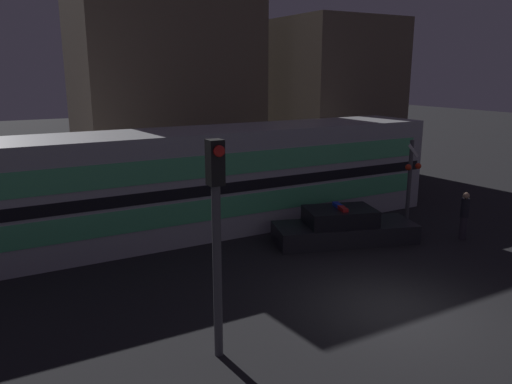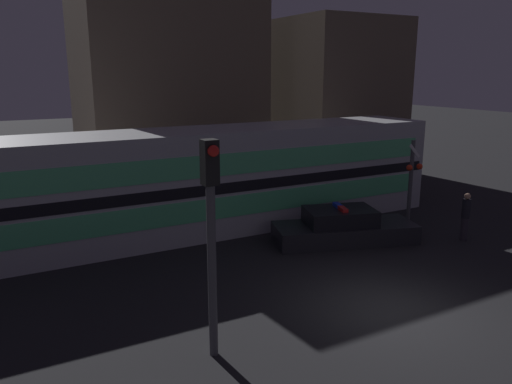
{
  "view_description": "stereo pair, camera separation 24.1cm",
  "coord_description": "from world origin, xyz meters",
  "px_view_note": "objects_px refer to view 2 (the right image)",
  "views": [
    {
      "loc": [
        -8.7,
        -8.35,
        5.89
      ],
      "look_at": [
        -0.31,
        6.67,
        1.72
      ],
      "focal_mm": 35.0,
      "sensor_mm": 36.0,
      "label": 1
    },
    {
      "loc": [
        -8.49,
        -8.46,
        5.89
      ],
      "look_at": [
        -0.31,
        6.67,
        1.72
      ],
      "focal_mm": 35.0,
      "sensor_mm": 36.0,
      "label": 2
    }
  ],
  "objects_px": {
    "police_car": "(343,228)",
    "pedestrian": "(465,216)",
    "train": "(169,185)",
    "crossing_signal_near": "(411,179)",
    "traffic_light_corner": "(211,227)"
  },
  "relations": [
    {
      "from": "police_car",
      "to": "pedestrian",
      "type": "relative_size",
      "value": 3.06
    },
    {
      "from": "train",
      "to": "traffic_light_corner",
      "type": "bearing_deg",
      "value": -102.79
    },
    {
      "from": "crossing_signal_near",
      "to": "traffic_light_corner",
      "type": "relative_size",
      "value": 0.72
    },
    {
      "from": "pedestrian",
      "to": "traffic_light_corner",
      "type": "height_order",
      "value": "traffic_light_corner"
    },
    {
      "from": "police_car",
      "to": "traffic_light_corner",
      "type": "distance_m",
      "value": 8.62
    },
    {
      "from": "train",
      "to": "crossing_signal_near",
      "type": "relative_size",
      "value": 6.59
    },
    {
      "from": "police_car",
      "to": "train",
      "type": "bearing_deg",
      "value": 162.09
    },
    {
      "from": "police_car",
      "to": "pedestrian",
      "type": "bearing_deg",
      "value": -8.5
    },
    {
      "from": "pedestrian",
      "to": "crossing_signal_near",
      "type": "distance_m",
      "value": 2.49
    },
    {
      "from": "pedestrian",
      "to": "traffic_light_corner",
      "type": "bearing_deg",
      "value": -166.56
    },
    {
      "from": "train",
      "to": "crossing_signal_near",
      "type": "distance_m",
      "value": 9.21
    },
    {
      "from": "police_car",
      "to": "traffic_light_corner",
      "type": "height_order",
      "value": "traffic_light_corner"
    },
    {
      "from": "train",
      "to": "crossing_signal_near",
      "type": "bearing_deg",
      "value": -20.79
    },
    {
      "from": "pedestrian",
      "to": "crossing_signal_near",
      "type": "relative_size",
      "value": 0.51
    },
    {
      "from": "train",
      "to": "traffic_light_corner",
      "type": "xyz_separation_m",
      "value": [
        -1.84,
        -8.11,
        0.94
      ]
    }
  ]
}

